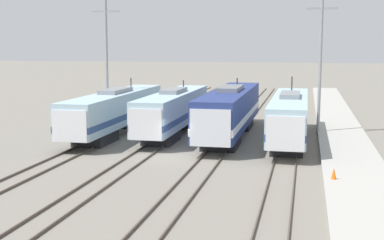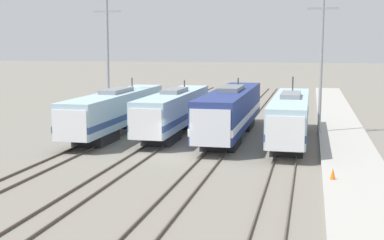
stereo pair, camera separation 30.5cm
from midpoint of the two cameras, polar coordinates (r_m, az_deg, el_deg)
ground_plane at (r=37.98m, az=-1.39°, el=-3.90°), size 400.00×400.00×0.00m
rail_pair_far_left at (r=40.44m, az=-11.89°, el=-3.22°), size 1.51×120.00×0.15m
rail_pair_center_left at (r=38.64m, az=-5.04°, el=-3.60°), size 1.51×120.00×0.15m
rail_pair_center_right at (r=37.44m, az=2.37°, el=-3.96°), size 1.51×120.00×0.15m
rail_pair_far_right at (r=36.91m, az=10.14°, el=-4.25°), size 1.51×120.00×0.15m
locomotive_far_left at (r=47.20m, az=-8.07°, el=0.93°), size 2.92×19.18×4.71m
locomotive_center_left at (r=46.49m, az=-1.86°, el=0.92°), size 2.78×17.21×4.53m
locomotive_center_right at (r=45.25m, az=4.27°, el=0.88°), size 3.11×19.61×4.79m
locomotive_far_right at (r=43.44m, az=10.61°, el=0.27°), size 2.78×17.66×5.09m
catenary_tower_left at (r=51.09m, az=-8.81°, el=6.47°), size 2.64×0.27×12.40m
catenary_tower_right at (r=47.60m, az=13.81°, el=6.22°), size 2.64×0.27×12.40m
platform at (r=36.98m, az=16.91°, el=-4.32°), size 4.00×120.00×0.33m
traffic_cone at (r=31.30m, az=15.06°, el=-5.55°), size 0.31×0.31×0.65m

